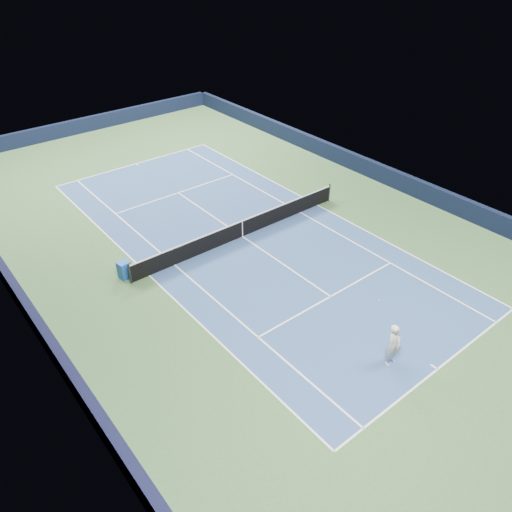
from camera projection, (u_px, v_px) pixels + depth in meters
ground at (242, 237)px, 26.11m from camera, size 40.00×40.00×0.00m
wall_far at (87, 124)px, 38.56m from camera, size 22.00×0.35×1.10m
wall_right at (378, 172)px, 31.40m from camera, size 0.35×40.00×1.10m
wall_left at (30, 314)px, 20.20m from camera, size 0.35×40.00×1.10m
court_surface at (242, 236)px, 26.11m from camera, size 10.97×23.77×0.01m
baseline_far at (136, 164)px, 33.75m from camera, size 10.97×0.08×0.00m
baseline_near at (438, 369)px, 18.45m from camera, size 10.97×0.08×0.00m
sideline_doubles_right at (317, 205)px, 28.94m from camera, size 0.08×23.77×0.00m
sideline_doubles_left at (149, 275)px, 23.27m from camera, size 0.08×23.77×0.00m
sideline_singles_right at (300, 212)px, 28.23m from camera, size 0.08×23.77×0.00m
sideline_singles_left at (175, 265)px, 23.97m from camera, size 0.08×23.77×0.00m
service_line_far at (178, 193)px, 30.22m from camera, size 8.23×0.08×0.00m
service_line_near at (331, 296)px, 21.98m from camera, size 8.23×0.08×0.00m
center_service_line at (242, 236)px, 26.10m from camera, size 0.08×12.80×0.00m
center_mark_far at (137, 165)px, 33.66m from camera, size 0.08×0.30×0.00m
center_mark_near at (434, 367)px, 18.55m from camera, size 0.08×0.30×0.00m
tennis_net at (242, 228)px, 25.82m from camera, size 12.90×0.10×1.07m
sponsor_cube at (124, 270)px, 22.94m from camera, size 0.61×0.54×0.84m
tennis_player at (393, 345)px, 18.24m from camera, size 0.82×1.27×2.36m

